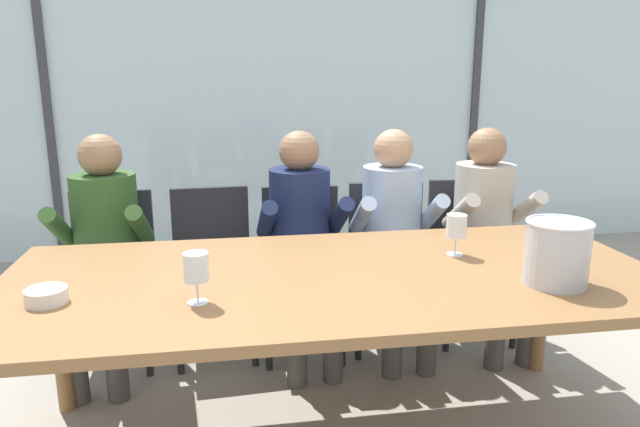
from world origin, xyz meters
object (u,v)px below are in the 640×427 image
(chair_center, at_px, (301,256))
(wine_glass_near_bucket, at_px, (196,269))
(ice_bucket_primary, at_px, (557,252))
(dining_table, at_px, (335,288))
(person_navy_polo, at_px, (302,231))
(chair_left_of_center, at_px, (213,257))
(chair_near_window_right, at_px, (467,245))
(person_beige_jumper, at_px, (489,223))
(wine_glass_by_left_taster, at_px, (456,227))
(chair_right_of_center, at_px, (387,250))
(tasting_bowl, at_px, (46,296))
(person_pale_blue_shirt, at_px, (395,227))
(person_olive_shirt, at_px, (103,240))
(chair_near_curtain, at_px, (112,263))

(chair_center, relative_size, wine_glass_near_bucket, 5.07)
(ice_bucket_primary, height_order, wine_glass_near_bucket, ice_bucket_primary)
(dining_table, bearing_deg, person_navy_polo, 91.07)
(chair_left_of_center, xyz_separation_m, ice_bucket_primary, (1.25, -1.23, 0.35))
(chair_left_of_center, relative_size, wine_glass_near_bucket, 5.07)
(chair_near_window_right, xyz_separation_m, person_beige_jumper, (0.04, -0.16, 0.17))
(dining_table, height_order, chair_near_window_right, chair_near_window_right)
(chair_near_window_right, xyz_separation_m, person_navy_polo, (-0.99, -0.16, 0.17))
(ice_bucket_primary, bearing_deg, dining_table, 162.82)
(person_beige_jumper, bearing_deg, wine_glass_by_left_taster, -127.02)
(chair_left_of_center, relative_size, ice_bucket_primary, 3.75)
(chair_right_of_center, xyz_separation_m, tasting_bowl, (-1.48, -1.10, 0.26))
(chair_center, distance_m, person_pale_blue_shirt, 0.53)
(chair_left_of_center, height_order, chair_near_window_right, same)
(person_olive_shirt, distance_m, person_navy_polo, 0.99)
(chair_near_curtain, relative_size, person_beige_jumper, 0.73)
(person_olive_shirt, height_order, wine_glass_near_bucket, person_olive_shirt)
(chair_near_curtain, distance_m, chair_left_of_center, 0.52)
(chair_near_window_right, height_order, person_pale_blue_shirt, person_pale_blue_shirt)
(chair_near_curtain, bearing_deg, dining_table, -44.85)
(chair_near_curtain, distance_m, person_olive_shirt, 0.24)
(person_pale_blue_shirt, xyz_separation_m, ice_bucket_primary, (0.28, -1.06, 0.18))
(chair_right_of_center, bearing_deg, wine_glass_by_left_taster, -79.75)
(chair_left_of_center, xyz_separation_m, person_pale_blue_shirt, (0.97, -0.17, 0.17))
(dining_table, relative_size, person_pale_blue_shirt, 2.08)
(chair_near_window_right, height_order, wine_glass_near_bucket, wine_glass_near_bucket)
(person_pale_blue_shirt, xyz_separation_m, wine_glass_near_bucket, (-0.99, -1.04, 0.18))
(chair_near_window_right, distance_m, ice_bucket_primary, 1.29)
(chair_near_window_right, bearing_deg, ice_bucket_primary, -95.56)
(chair_near_curtain, height_order, chair_center, same)
(chair_left_of_center, relative_size, chair_near_window_right, 1.00)
(chair_center, xyz_separation_m, chair_right_of_center, (0.49, 0.03, 0.00))
(chair_near_curtain, relative_size, wine_glass_near_bucket, 5.07)
(person_olive_shirt, height_order, wine_glass_by_left_taster, person_olive_shirt)
(chair_right_of_center, bearing_deg, chair_near_curtain, -174.41)
(person_navy_polo, bearing_deg, chair_left_of_center, 157.41)
(wine_glass_by_left_taster, bearing_deg, tasting_bowl, -169.79)
(chair_center, height_order, chair_right_of_center, same)
(chair_near_window_right, relative_size, person_navy_polo, 0.73)
(person_olive_shirt, xyz_separation_m, person_navy_polo, (0.99, 0.00, 0.00))
(chair_center, bearing_deg, wine_glass_near_bucket, -110.18)
(dining_table, relative_size, chair_near_curtain, 2.84)
(ice_bucket_primary, bearing_deg, person_pale_blue_shirt, 104.84)
(chair_center, height_order, person_beige_jumper, person_beige_jumper)
(ice_bucket_primary, bearing_deg, chair_left_of_center, 135.48)
(person_pale_blue_shirt, relative_size, wine_glass_by_left_taster, 6.90)
(wine_glass_near_bucket, bearing_deg, chair_near_curtain, 112.83)
(person_navy_polo, relative_size, wine_glass_near_bucket, 6.90)
(chair_left_of_center, xyz_separation_m, wine_glass_by_left_taster, (1.03, -0.85, 0.35))
(chair_right_of_center, height_order, person_beige_jumper, person_beige_jumper)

